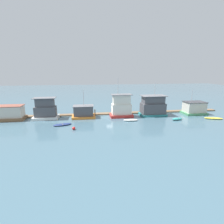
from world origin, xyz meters
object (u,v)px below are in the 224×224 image
(dinghy_teal, at_px, (177,119))
(houseboat_green, at_px, (194,108))
(mooring_post_far_left, at_px, (95,112))
(houseboat_orange, at_px, (84,112))
(dinghy_navy, at_px, (62,124))
(houseboat_white, at_px, (46,110))
(buoy_red, at_px, (74,128))
(dinghy_yellow, at_px, (213,118))
(houseboat_red, at_px, (121,107))
(houseboat_teal, at_px, (153,106))
(dinghy_white, at_px, (131,120))
(houseboat_brown, at_px, (9,113))

(dinghy_teal, bearing_deg, houseboat_green, 33.79)
(mooring_post_far_left, bearing_deg, houseboat_orange, -152.43)
(dinghy_navy, bearing_deg, houseboat_white, 127.20)
(mooring_post_far_left, relative_size, buoy_red, 2.62)
(houseboat_green, xyz_separation_m, dinghy_yellow, (1.67, -5.25, -1.37))
(houseboat_white, distance_m, houseboat_red, 17.96)
(houseboat_teal, xyz_separation_m, dinghy_teal, (3.95, -5.21, -2.06))
(houseboat_orange, distance_m, dinghy_teal, 21.98)
(houseboat_white, distance_m, dinghy_navy, 7.60)
(dinghy_teal, height_order, dinghy_yellow, dinghy_teal)
(dinghy_yellow, bearing_deg, dinghy_navy, 179.67)
(dinghy_white, bearing_deg, dinghy_navy, -175.79)
(dinghy_navy, bearing_deg, houseboat_green, 8.75)
(houseboat_teal, relative_size, dinghy_navy, 2.08)
(dinghy_white, bearing_deg, houseboat_brown, 169.86)
(houseboat_teal, distance_m, dinghy_navy, 22.43)
(houseboat_red, bearing_deg, dinghy_navy, -159.32)
(dinghy_white, height_order, buoy_red, buoy_red)
(houseboat_brown, distance_m, dinghy_white, 27.87)
(houseboat_orange, distance_m, houseboat_red, 9.25)
(houseboat_orange, distance_m, dinghy_navy, 7.13)
(buoy_red, bearing_deg, dinghy_teal, 8.48)
(mooring_post_far_left, bearing_deg, houseboat_red, -16.79)
(dinghy_navy, xyz_separation_m, mooring_post_far_left, (7.12, 7.01, 0.63))
(houseboat_orange, bearing_deg, dinghy_yellow, -10.77)
(dinghy_navy, bearing_deg, houseboat_teal, 14.07)
(dinghy_navy, relative_size, mooring_post_far_left, 2.46)
(houseboat_red, xyz_separation_m, dinghy_white, (1.37, -4.00, -2.21))
(dinghy_navy, relative_size, buoy_red, 6.45)
(houseboat_orange, distance_m, dinghy_white, 11.51)
(houseboat_green, height_order, dinghy_white, houseboat_green)
(houseboat_orange, relative_size, buoy_red, 10.86)
(houseboat_teal, xyz_separation_m, dinghy_navy, (-21.66, -5.43, -2.13))
(houseboat_brown, relative_size, buoy_red, 10.91)
(dinghy_navy, bearing_deg, buoy_red, -52.19)
(houseboat_white, distance_m, houseboat_teal, 26.11)
(houseboat_brown, distance_m, houseboat_orange, 16.86)
(houseboat_white, distance_m, houseboat_orange, 8.79)
(mooring_post_far_left, height_order, buoy_red, mooring_post_far_left)
(houseboat_white, xyz_separation_m, houseboat_orange, (8.76, -0.31, -0.72))
(houseboat_teal, distance_m, buoy_red, 21.12)
(houseboat_brown, bearing_deg, dinghy_white, -10.14)
(houseboat_red, height_order, buoy_red, houseboat_red)
(houseboat_red, height_order, mooring_post_far_left, houseboat_red)
(houseboat_red, bearing_deg, houseboat_green, -0.11)
(houseboat_red, height_order, dinghy_navy, houseboat_red)
(houseboat_brown, distance_m, houseboat_green, 45.39)
(houseboat_orange, xyz_separation_m, dinghy_white, (10.55, -4.45, -1.16))
(houseboat_red, bearing_deg, dinghy_teal, -21.92)
(houseboat_green, distance_m, dinghy_navy, 33.26)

